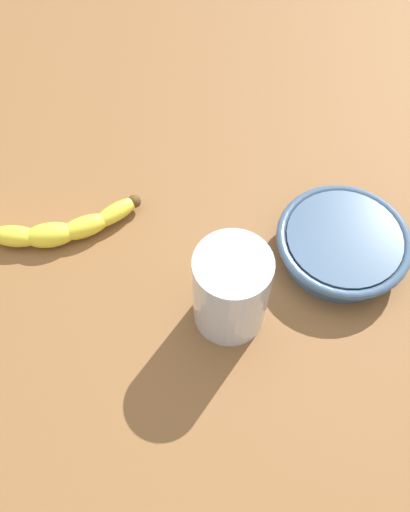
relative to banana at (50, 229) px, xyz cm
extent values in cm
cube|color=brown|center=(2.67, 14.40, -3.11)|extent=(120.00, 120.00, 3.00)
ellipsoid|color=yellow|center=(-0.06, -4.42, 0.00)|extent=(4.94, 7.21, 2.77)
ellipsoid|color=yellow|center=(0.98, -0.11, 0.00)|extent=(3.95, 6.99, 3.22)
ellipsoid|color=yellow|center=(0.93, 4.32, 0.00)|extent=(3.63, 6.97, 2.77)
ellipsoid|color=yellow|center=(-0.19, 8.61, 0.00)|extent=(4.63, 7.05, 2.32)
sphere|color=#513819|center=(-1.31, 11.39, 0.00)|extent=(1.77, 1.77, 1.77)
cylinder|color=silver|center=(17.10, 18.87, 4.44)|extent=(8.52, 8.52, 12.10)
cylinder|color=#AED086|center=(17.10, 18.87, 4.25)|extent=(8.02, 8.02, 11.22)
cylinder|color=#3D5675|center=(12.98, 34.88, 0.44)|extent=(14.27, 14.27, 4.10)
torus|color=#3D5675|center=(12.98, 34.88, 1.89)|extent=(16.71, 16.71, 1.20)
camera|label=1|loc=(42.78, 8.49, 57.48)|focal=37.76mm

